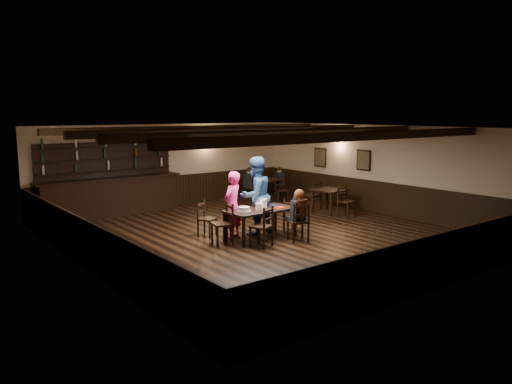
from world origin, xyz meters
TOP-DOWN VIEW (x-y plane):
  - ground at (0.00, 0.00)m, footprint 10.00×10.00m
  - room_shell at (0.01, 0.04)m, footprint 9.02×10.02m
  - dining_table at (-0.29, -0.34)m, footprint 1.76×0.91m
  - chair_near_left at (-0.69, -0.99)m, footprint 0.57×0.56m
  - chair_near_right at (0.27, -1.13)m, footprint 0.56×0.55m
  - chair_end_left at (-1.24, -0.22)m, footprint 0.54×0.56m
  - chair_end_right at (0.74, -0.31)m, footprint 0.41×0.43m
  - chair_far_pushed at (-1.20, 0.79)m, footprint 0.55×0.54m
  - woman_pink at (-0.80, 0.14)m, footprint 0.71×0.61m
  - man_blue at (-0.08, 0.14)m, footprint 1.03×0.84m
  - seated_person at (0.30, -1.07)m, footprint 0.34×0.51m
  - cake at (-0.77, -0.31)m, footprint 0.33×0.33m
  - plate_stack_a at (-0.36, -0.35)m, footprint 0.16×0.16m
  - plate_stack_b at (-0.13, -0.25)m, footprint 0.18×0.18m
  - tea_light at (-0.28, -0.22)m, footprint 0.05×0.05m
  - salt_shaker at (0.01, -0.46)m, footprint 0.03×0.03m
  - pepper_shaker at (0.11, -0.40)m, footprint 0.04×0.04m
  - drink_glass at (-0.00, -0.19)m, footprint 0.06×0.06m
  - menu_red at (0.21, -0.46)m, footprint 0.31×0.23m
  - menu_blue at (0.21, -0.18)m, footprint 0.40×0.36m
  - bar_counter at (-2.08, 4.72)m, footprint 4.36×0.70m
  - back_table_a at (3.33, 0.85)m, footprint 0.96×0.96m
  - back_table_b at (3.35, 3.78)m, footprint 1.03×1.03m
  - bg_patron_left at (2.57, 3.92)m, footprint 0.30×0.40m
  - bg_patron_right at (3.78, 3.74)m, footprint 0.26×0.36m

SIDE VIEW (x-z plane):
  - ground at x=0.00m, z-range 0.00..0.00m
  - chair_end_right at x=0.74m, z-range 0.07..0.93m
  - chair_far_pushed at x=-1.20m, z-range 0.07..0.94m
  - chair_near_right at x=0.27m, z-range 0.08..1.04m
  - chair_near_left at x=-0.69m, z-range 0.08..1.04m
  - chair_end_left at x=-1.24m, z-range 0.08..1.07m
  - back_table_b at x=3.35m, z-range 0.27..1.02m
  - back_table_a at x=3.33m, z-range 0.28..1.03m
  - dining_table at x=-0.29m, z-range 0.31..1.06m
  - bar_counter at x=-2.08m, z-range -0.37..1.83m
  - menu_red at x=0.21m, z-range 0.75..0.76m
  - menu_blue at x=0.21m, z-range 0.75..0.76m
  - tea_light at x=-0.28m, z-range 0.74..0.81m
  - salt_shaker at x=0.01m, z-range 0.75..0.84m
  - cake at x=-0.77m, z-range 0.75..0.85m
  - drink_glass at x=0.00m, z-range 0.75..0.85m
  - pepper_shaker at x=0.11m, z-range 0.75..0.85m
  - bg_patron_right at x=3.78m, z-range 0.46..1.15m
  - plate_stack_a at x=-0.36m, z-range 0.75..0.90m
  - woman_pink at x=-0.80m, z-range 0.00..1.66m
  - bg_patron_left at x=2.57m, z-range 0.47..1.20m
  - seated_person at x=0.30m, z-range 0.42..1.26m
  - plate_stack_b at x=-0.13m, z-range 0.75..0.97m
  - man_blue at x=-0.08m, z-range 0.00..1.98m
  - room_shell at x=0.01m, z-range 0.39..3.10m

